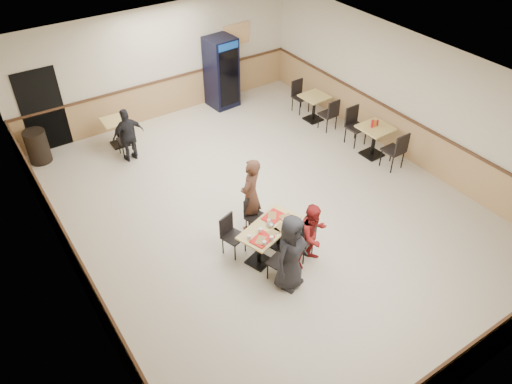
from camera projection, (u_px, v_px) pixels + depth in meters
ground at (266, 209)px, 10.73m from camera, size 10.00×10.00×0.00m
room_shell at (267, 114)px, 12.83m from camera, size 10.00×10.00×10.00m
main_table at (269, 236)px, 9.41m from camera, size 1.38×0.99×0.67m
main_chairs at (268, 238)px, 9.39m from camera, size 1.51×1.74×0.85m
diner_woman_left at (291, 253)px, 8.59m from camera, size 0.87×0.70×1.54m
diner_woman_right at (313, 235)px, 9.10m from camera, size 0.72×0.59×1.34m
diner_man_opposite at (251, 195)px, 9.81m from camera, size 0.70×0.64×1.62m
lone_diner at (128, 135)px, 11.83m from camera, size 0.82×0.39×1.36m
tabletop_clutter at (270, 228)px, 9.21m from camera, size 1.08×0.81×0.12m
side_table_near at (375, 137)px, 12.07m from camera, size 0.75×0.75×0.79m
side_table_near_chair_south at (394, 149)px, 11.67m from camera, size 0.47×0.47×1.00m
side_table_near_chair_north at (357, 126)px, 12.50m from camera, size 0.47×0.47×1.00m
side_table_far at (314, 104)px, 13.47m from camera, size 0.71×0.71×0.72m
side_table_far_chair_south at (328, 113)px, 13.11m from camera, size 0.44×0.44×0.92m
side_table_far_chair_north at (301, 97)px, 13.87m from camera, size 0.44×0.44×0.92m
condiment_caddy at (374, 123)px, 11.87m from camera, size 0.23×0.06×0.20m
back_table at (117, 128)px, 12.48m from camera, size 0.68×0.68×0.70m
back_table_chair_lone at (126, 139)px, 12.13m from camera, size 0.43×0.43×0.89m
pepsi_cooler at (222, 72)px, 13.86m from camera, size 0.81×0.81×1.98m
trash_bin at (38, 147)px, 11.93m from camera, size 0.52×0.52×0.82m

